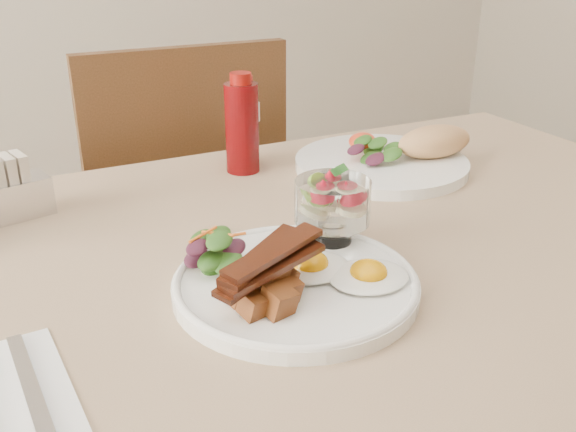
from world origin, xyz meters
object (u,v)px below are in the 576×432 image
at_px(table, 321,308).
at_px(main_plate, 296,285).
at_px(fruit_cup, 332,202).
at_px(hot_sauce_bottle, 247,122).
at_px(chair_far, 179,220).
at_px(ketchup_bottle, 242,126).
at_px(sugar_caddy, 10,192).
at_px(second_plate, 394,157).

distance_m(table, main_plate, 0.15).
height_order(fruit_cup, hot_sauce_bottle, hot_sauce_bottle).
bearing_deg(fruit_cup, table, 127.71).
relative_size(chair_far, ketchup_bottle, 5.55).
height_order(table, hot_sauce_bottle, hot_sauce_bottle).
xyz_separation_m(fruit_cup, hot_sauce_bottle, (0.04, 0.36, 0.01)).
bearing_deg(chair_far, main_plate, -96.03).
bearing_deg(sugar_caddy, ketchup_bottle, -8.09).
xyz_separation_m(fruit_cup, second_plate, (0.26, 0.23, -0.05)).
bearing_deg(second_plate, sugar_caddy, 173.69).
bearing_deg(fruit_cup, hot_sauce_bottle, 83.99).
relative_size(main_plate, ketchup_bottle, 1.67).
height_order(chair_far, hot_sauce_bottle, chair_far).
bearing_deg(table, ketchup_bottle, 85.82).
distance_m(fruit_cup, second_plate, 0.35).
distance_m(main_plate, hot_sauce_bottle, 0.45).
bearing_deg(table, hot_sauce_bottle, 82.68).
height_order(second_plate, ketchup_bottle, ketchup_bottle).
distance_m(chair_far, ketchup_bottle, 0.46).
height_order(fruit_cup, ketchup_bottle, ketchup_bottle).
xyz_separation_m(table, hot_sauce_bottle, (0.05, 0.35, 0.16)).
bearing_deg(ketchup_bottle, main_plate, -104.30).
bearing_deg(hot_sauce_bottle, main_plate, -106.06).
xyz_separation_m(ketchup_bottle, sugar_caddy, (-0.37, -0.03, -0.04)).
bearing_deg(sugar_caddy, chair_far, 33.89).
bearing_deg(chair_far, hot_sauce_bottle, -81.78).
bearing_deg(main_plate, sugar_caddy, 126.36).
xyz_separation_m(table, chair_far, (0.00, 0.66, -0.14)).
xyz_separation_m(chair_far, second_plate, (0.26, -0.44, 0.25)).
height_order(ketchup_bottle, hot_sauce_bottle, ketchup_bottle).
distance_m(table, hot_sauce_bottle, 0.39).
bearing_deg(second_plate, main_plate, -138.88).
bearing_deg(hot_sauce_bottle, fruit_cup, -96.01).
xyz_separation_m(chair_far, fruit_cup, (0.01, -0.67, 0.30)).
bearing_deg(main_plate, table, 44.72).
bearing_deg(fruit_cup, chair_far, 90.61).
relative_size(second_plate, ketchup_bottle, 1.89).
distance_m(main_plate, ketchup_bottle, 0.42).
distance_m(fruit_cup, hot_sauce_bottle, 0.36).
relative_size(table, ketchup_bottle, 7.93).
bearing_deg(main_plate, ketchup_bottle, 75.70).
relative_size(ketchup_bottle, hot_sauce_bottle, 1.08).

